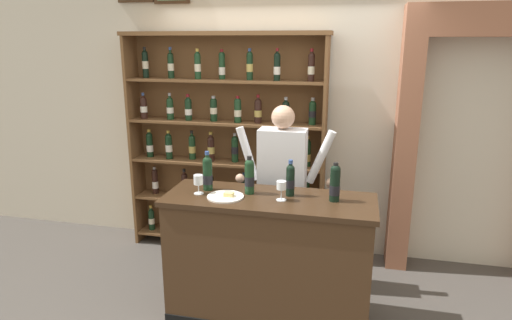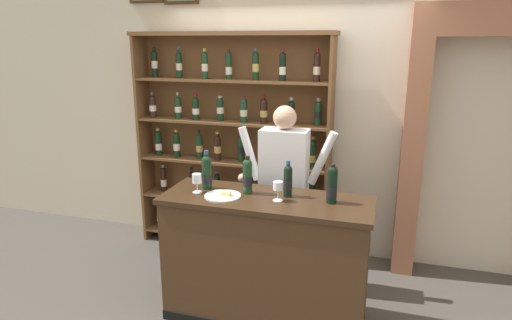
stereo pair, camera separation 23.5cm
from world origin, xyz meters
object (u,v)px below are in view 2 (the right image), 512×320
at_px(wine_shelf, 233,140).
at_px(wine_glass_center, 278,187).
at_px(cheese_plate, 223,196).
at_px(shopkeeper, 284,178).
at_px(tasting_bottle_chianti, 207,172).
at_px(tasting_bottle_grappa, 288,180).
at_px(tasting_bottle_super_tuscan, 332,185).
at_px(tasting_counter, 266,259).
at_px(wine_glass_left, 197,180).
at_px(tasting_bottle_bianco, 247,176).

relative_size(wine_shelf, wine_glass_center, 15.23).
height_order(wine_shelf, wine_glass_center, wine_shelf).
relative_size(wine_shelf, cheese_plate, 8.08).
distance_m(shopkeeper, tasting_bottle_chianti, 0.72).
height_order(wine_glass_center, cheese_plate, wine_glass_center).
distance_m(tasting_bottle_grappa, tasting_bottle_super_tuscan, 0.34).
relative_size(tasting_counter, shopkeeper, 0.97).
height_order(tasting_bottle_grappa, wine_glass_left, tasting_bottle_grappa).
relative_size(tasting_counter, tasting_bottle_grappa, 5.67).
bearing_deg(wine_shelf, tasting_bottle_super_tuscan, -43.67).
xyz_separation_m(tasting_counter, wine_glass_center, (0.10, -0.04, 0.62)).
relative_size(shopkeeper, wine_glass_center, 11.11).
height_order(tasting_bottle_bianco, cheese_plate, tasting_bottle_bianco).
bearing_deg(tasting_bottle_super_tuscan, tasting_counter, -175.64).
distance_m(tasting_bottle_chianti, tasting_bottle_bianco, 0.34).
bearing_deg(shopkeeper, tasting_bottle_bianco, -109.65).
relative_size(wine_shelf, wine_glass_left, 14.96).
xyz_separation_m(tasting_counter, shopkeeper, (0.01, 0.55, 0.51)).
relative_size(shopkeeper, tasting_bottle_grappa, 5.83).
distance_m(shopkeeper, tasting_bottle_grappa, 0.51).
relative_size(wine_shelf, shopkeeper, 1.37).
bearing_deg(tasting_bottle_bianco, wine_glass_left, -165.61).
bearing_deg(tasting_bottle_bianco, tasting_bottle_grappa, 3.72).
distance_m(wine_shelf, tasting_bottle_grappa, 1.36).
height_order(tasting_bottle_super_tuscan, wine_glass_center, tasting_bottle_super_tuscan).
xyz_separation_m(tasting_bottle_chianti, wine_glass_left, (-0.04, -0.11, -0.04)).
bearing_deg(wine_glass_center, tasting_bottle_chianti, 170.25).
height_order(tasting_bottle_chianti, tasting_bottle_grappa, tasting_bottle_chianti).
bearing_deg(cheese_plate, shopkeeper, 62.16).
xyz_separation_m(wine_glass_left, cheese_plate, (0.23, -0.03, -0.09)).
bearing_deg(tasting_counter, wine_glass_center, -21.37).
relative_size(tasting_counter, cheese_plate, 5.74).
bearing_deg(tasting_bottle_grappa, tasting_bottle_bianco, -176.28).
distance_m(tasting_bottle_chianti, cheese_plate, 0.27).
xyz_separation_m(tasting_counter, wine_glass_left, (-0.55, -0.04, 0.61)).
xyz_separation_m(wine_shelf, tasting_bottle_bianco, (0.52, -1.09, -0.02)).
height_order(tasting_bottle_grappa, wine_glass_center, tasting_bottle_grappa).
bearing_deg(tasting_bottle_super_tuscan, wine_shelf, 136.33).
bearing_deg(shopkeeper, tasting_bottle_chianti, -137.08).
height_order(tasting_counter, wine_glass_center, wine_glass_center).
distance_m(tasting_bottle_chianti, wine_glass_center, 0.62).
distance_m(tasting_counter, wine_glass_left, 0.82).
bearing_deg(tasting_bottle_bianco, tasting_bottle_super_tuscan, -1.83).
xyz_separation_m(tasting_bottle_bianco, cheese_plate, (-0.15, -0.13, -0.13)).
xyz_separation_m(wine_shelf, tasting_bottle_super_tuscan, (1.17, -1.11, -0.02)).
relative_size(shopkeeper, tasting_bottle_bianco, 5.53).
distance_m(shopkeeper, wine_glass_center, 0.60).
xyz_separation_m(shopkeeper, cheese_plate, (-0.33, -0.62, 0.01)).
bearing_deg(tasting_counter, wine_glass_left, -175.82).
relative_size(tasting_bottle_chianti, tasting_bottle_super_tuscan, 1.07).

